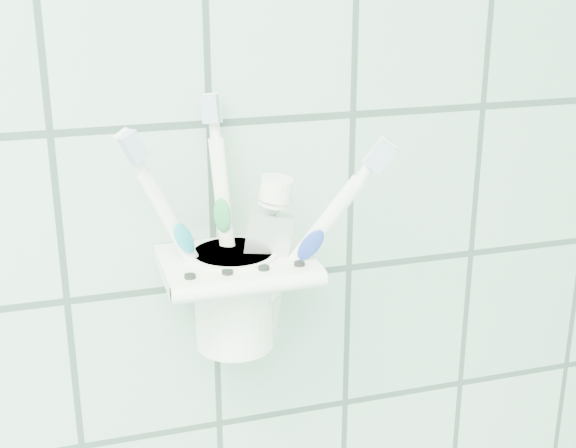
# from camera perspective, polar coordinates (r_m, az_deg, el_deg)

# --- Properties ---
(holder_bracket) EXTENTS (0.12, 0.10, 0.04)m
(holder_bracket) POSITION_cam_1_polar(r_m,az_deg,el_deg) (0.67, -3.71, -2.98)
(holder_bracket) COLOR white
(holder_bracket) RESTS_ON wall_back
(cup) EXTENTS (0.08, 0.08, 0.09)m
(cup) POSITION_cam_1_polar(r_m,az_deg,el_deg) (0.69, -3.86, -5.00)
(cup) COLOR white
(cup) RESTS_ON holder_bracket
(toothbrush_pink) EXTENTS (0.09, 0.04, 0.20)m
(toothbrush_pink) POSITION_cam_1_polar(r_m,az_deg,el_deg) (0.67, -4.20, 0.40)
(toothbrush_pink) COLOR white
(toothbrush_pink) RESTS_ON cup
(toothbrush_blue) EXTENTS (0.03, 0.04, 0.21)m
(toothbrush_blue) POSITION_cam_1_polar(r_m,az_deg,el_deg) (0.67, -3.85, 0.33)
(toothbrush_blue) COLOR white
(toothbrush_blue) RESTS_ON cup
(toothbrush_orange) EXTENTS (0.11, 0.04, 0.20)m
(toothbrush_orange) POSITION_cam_1_polar(r_m,az_deg,el_deg) (0.65, -4.03, 0.20)
(toothbrush_orange) COLOR white
(toothbrush_orange) RESTS_ON cup
(toothpaste_tube) EXTENTS (0.05, 0.04, 0.15)m
(toothpaste_tube) POSITION_cam_1_polar(r_m,az_deg,el_deg) (0.67, -2.50, -1.46)
(toothpaste_tube) COLOR silver
(toothpaste_tube) RESTS_ON cup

